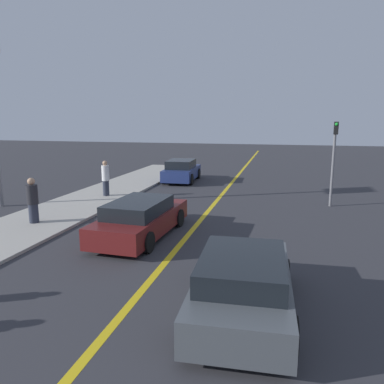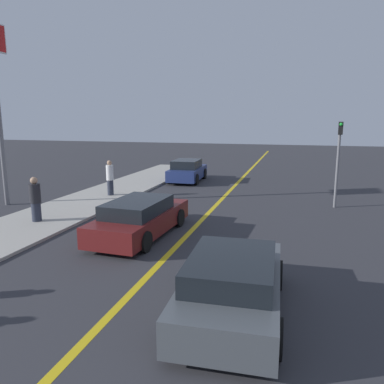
% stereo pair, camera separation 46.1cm
% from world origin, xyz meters
% --- Properties ---
extents(road_center_line, '(0.20, 60.00, 0.01)m').
position_xyz_m(road_center_line, '(0.00, 18.00, 0.00)').
color(road_center_line, gold).
rests_on(road_center_line, ground_plane).
extents(sidewalk_left, '(3.37, 30.68, 0.10)m').
position_xyz_m(sidewalk_left, '(-6.00, 15.34, 0.05)').
color(sidewalk_left, '#ADA89E').
rests_on(sidewalk_left, ground_plane).
extents(car_near_right_lane, '(2.14, 4.31, 1.30)m').
position_xyz_m(car_near_right_lane, '(2.38, 7.97, 0.64)').
color(car_near_right_lane, '#4C5156').
rests_on(car_near_right_lane, ground_plane).
extents(car_ahead_center, '(2.08, 4.77, 1.29)m').
position_xyz_m(car_ahead_center, '(-1.51, 12.27, 0.63)').
color(car_ahead_center, maroon).
rests_on(car_ahead_center, ground_plane).
extents(car_far_distant, '(2.02, 4.04, 1.39)m').
position_xyz_m(car_far_distant, '(-3.18, 23.54, 0.67)').
color(car_far_distant, navy).
rests_on(car_far_distant, ground_plane).
extents(pedestrian_far_standing, '(0.41, 0.41, 1.70)m').
position_xyz_m(pedestrian_far_standing, '(-5.93, 12.60, 0.94)').
color(pedestrian_far_standing, '#282D3D').
rests_on(pedestrian_far_standing, sidewalk_left).
extents(pedestrian_by_sign, '(0.37, 0.37, 1.77)m').
position_xyz_m(pedestrian_by_sign, '(-5.58, 17.84, 0.99)').
color(pedestrian_by_sign, '#282D3D').
rests_on(pedestrian_by_sign, sidewalk_left).
extents(traffic_light, '(0.18, 0.40, 3.80)m').
position_xyz_m(traffic_light, '(5.23, 18.45, 2.35)').
color(traffic_light, slate).
rests_on(traffic_light, ground_plane).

